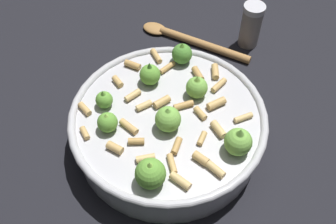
# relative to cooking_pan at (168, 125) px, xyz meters

# --- Properties ---
(ground_plane) EXTENTS (2.40, 2.40, 0.00)m
(ground_plane) POSITION_rel_cooking_pan_xyz_m (0.00, 0.00, -0.04)
(ground_plane) COLOR black
(cooking_pan) EXTENTS (0.32, 0.32, 0.12)m
(cooking_pan) POSITION_rel_cooking_pan_xyz_m (0.00, 0.00, 0.00)
(cooking_pan) COLOR #B7B7BC
(cooking_pan) RESTS_ON ground
(pepper_shaker) EXTENTS (0.04, 0.04, 0.09)m
(pepper_shaker) POSITION_rel_cooking_pan_xyz_m (0.16, -0.25, 0.01)
(pepper_shaker) COLOR gray
(pepper_shaker) RESTS_ON ground
(wooden_spoon) EXTENTS (0.20, 0.18, 0.02)m
(wooden_spoon) POSITION_rel_cooking_pan_xyz_m (0.21, -0.13, -0.03)
(wooden_spoon) COLOR #9E703D
(wooden_spoon) RESTS_ON ground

